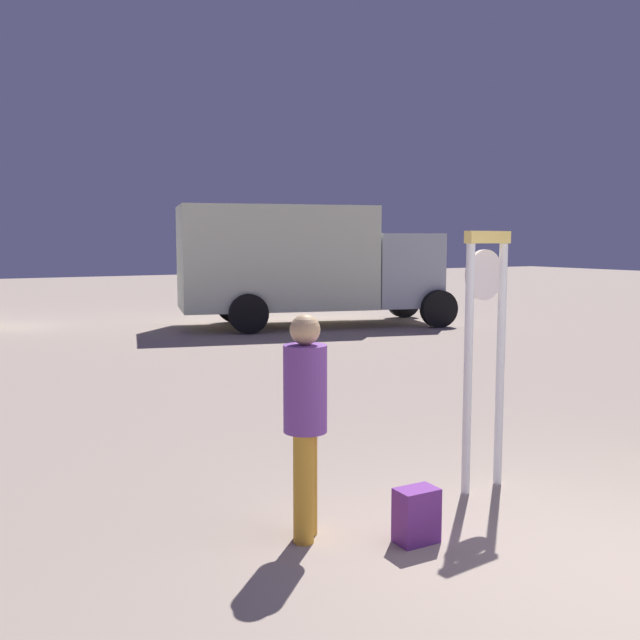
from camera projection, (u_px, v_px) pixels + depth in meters
ground_plane at (633, 578)px, 4.44m from camera, size 80.00×80.00×0.00m
standing_clock at (485, 331)px, 5.90m from camera, size 0.49×0.14×2.16m
person_near_clock at (305, 415)px, 4.94m from camera, size 0.30×0.30×1.58m
backpack at (416, 516)px, 4.95m from camera, size 0.29×0.23×0.38m
box_truck_far at (302, 261)px, 17.42m from camera, size 6.90×3.95×2.90m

